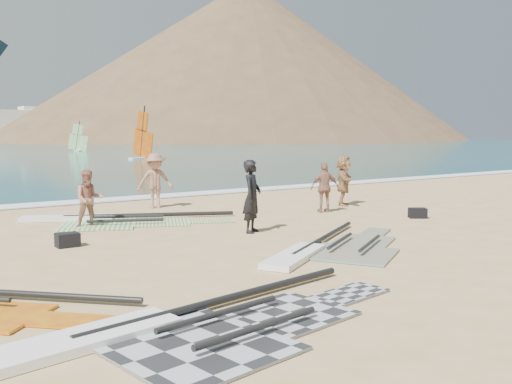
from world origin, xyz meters
TOP-DOWN VIEW (x-y plane):
  - ground at (0.00, 0.00)m, footprint 300.00×300.00m
  - surf_line at (0.00, 12.30)m, footprint 300.00×1.20m
  - headland_main at (85.00, 130.00)m, footprint 143.00×143.00m
  - headland_minor at (120.00, 140.00)m, footprint 70.00×70.00m
  - rig_grey at (-4.68, -1.96)m, footprint 6.26×2.85m
  - rig_green at (-2.24, 7.41)m, footprint 5.83×4.09m
  - rig_orange at (0.29, 0.73)m, footprint 5.37×3.86m
  - gear_bag_near at (-4.32, 4.50)m, footprint 0.50×0.37m
  - gear_bag_far at (5.67, 2.81)m, footprint 0.62×0.58m
  - person_wetsuit at (0.17, 3.63)m, footprint 0.82×0.78m
  - beachgoer_left at (-3.05, 6.74)m, footprint 0.87×0.74m
  - beachgoer_mid at (0.13, 9.40)m, footprint 1.37×1.03m
  - beachgoer_back at (4.19, 5.35)m, footprint 1.02×0.71m
  - beachgoer_right at (5.89, 6.27)m, footprint 1.52×1.53m
  - windsurfer_centre at (13.58, 41.24)m, footprint 2.84×3.33m
  - windsurfer_right at (15.15, 65.49)m, footprint 2.28×2.17m

SIDE VIEW (x-z plane):
  - ground at x=0.00m, z-range 0.00..0.00m
  - surf_line at x=0.00m, z-range -0.02..0.02m
  - headland_main at x=85.00m, z-range -22.50..22.50m
  - headland_minor at x=120.00m, z-range -14.00..14.00m
  - rig_orange at x=0.29m, z-range -0.05..0.15m
  - rig_grey at x=-4.68m, z-range -0.05..0.15m
  - rig_green at x=-2.24m, z-range -0.05..0.15m
  - gear_bag_far at x=5.67m, z-range 0.00..0.30m
  - gear_bag_near at x=-4.32m, z-range 0.00..0.32m
  - beachgoer_left at x=-3.05m, z-range 0.00..1.58m
  - beachgoer_back at x=4.19m, z-range 0.00..1.61m
  - beachgoer_right at x=5.89m, z-range 0.00..1.76m
  - beachgoer_mid at x=0.13m, z-range 0.00..1.88m
  - person_wetsuit at x=0.17m, z-range 0.00..1.88m
  - windsurfer_right at x=15.15m, z-range -0.79..3.17m
  - windsurfer_centre at x=13.58m, z-range -1.10..3.92m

